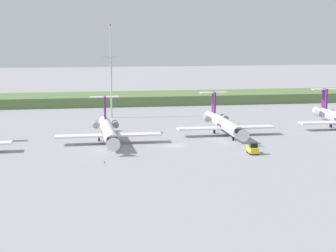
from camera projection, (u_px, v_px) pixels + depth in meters
ground_plane at (154, 124)px, 155.51m from camera, size 500.00×500.00×0.00m
grass_berm at (135, 99)px, 199.46m from camera, size 320.00×20.00×3.19m
regional_jet_second at (108, 131)px, 129.74m from camera, size 22.81×31.00×9.00m
regional_jet_third at (224, 124)px, 139.60m from camera, size 22.81×31.00×9.00m
antenna_mast at (111, 79)px, 165.10m from camera, size 4.40×0.50×25.94m
baggage_tug at (253, 149)px, 117.61m from camera, size 1.72×3.20×2.30m
safety_cone_front_marker at (104, 162)px, 109.63m from camera, size 0.44×0.44×0.55m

